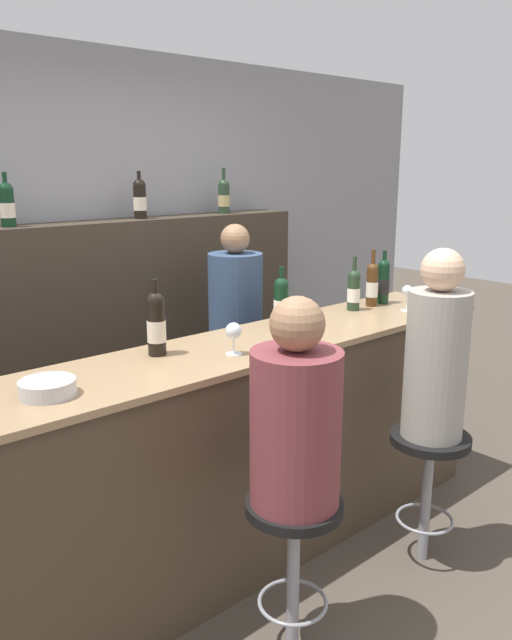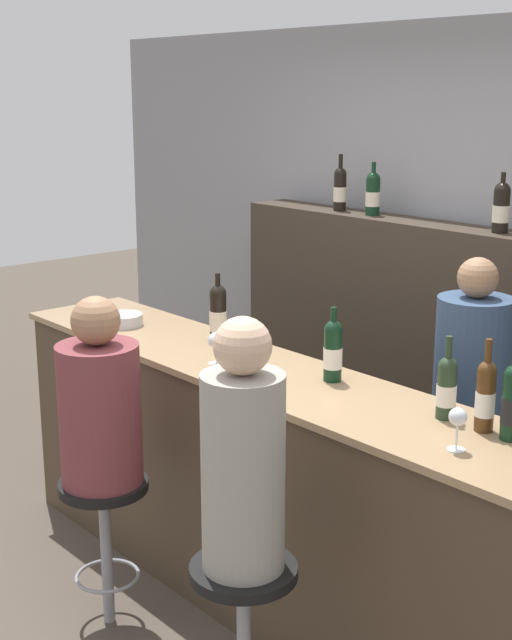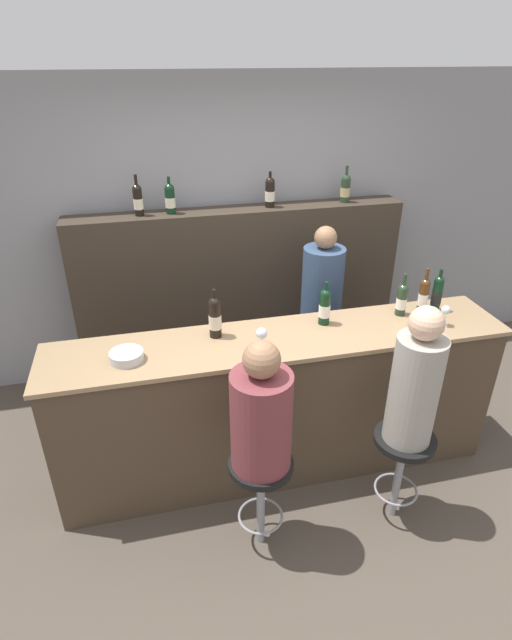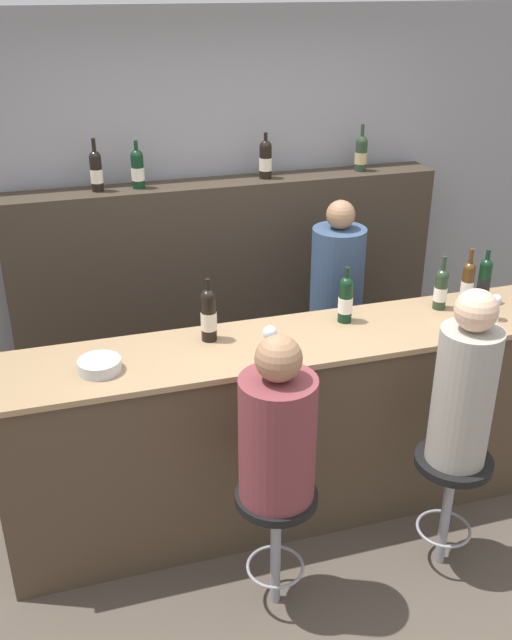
{
  "view_description": "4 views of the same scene",
  "coord_description": "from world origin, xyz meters",
  "px_view_note": "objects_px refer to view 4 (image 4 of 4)",
  "views": [
    {
      "loc": [
        -1.79,
        -1.84,
        1.89
      ],
      "look_at": [
        0.05,
        0.26,
        1.2
      ],
      "focal_mm": 35.0,
      "sensor_mm": 36.0,
      "label": 1
    },
    {
      "loc": [
        2.71,
        -2.12,
        2.24
      ],
      "look_at": [
        0.01,
        0.24,
        1.31
      ],
      "focal_mm": 50.0,
      "sensor_mm": 36.0,
      "label": 2
    },
    {
      "loc": [
        -0.8,
        -2.39,
        2.72
      ],
      "look_at": [
        -0.17,
        0.27,
        1.24
      ],
      "focal_mm": 28.0,
      "sensor_mm": 36.0,
      "label": 3
    },
    {
      "loc": [
        -1.1,
        -2.75,
        2.76
      ],
      "look_at": [
        -0.2,
        0.27,
        1.23
      ],
      "focal_mm": 40.0,
      "sensor_mm": 36.0,
      "label": 4
    }
  ],
  "objects_px": {
    "wine_bottle_backbar_2": "(266,159)",
    "bar_stool_left": "(276,518)",
    "wine_bottle_counter_2": "(441,288)",
    "guest_seated_right": "(465,387)",
    "wine_bottle_counter_4": "(484,280)",
    "wine_bottle_backbar_3": "(361,153)",
    "wine_glass_0": "(270,334)",
    "metal_bowl": "(100,365)",
    "wine_bottle_counter_0": "(209,314)",
    "wine_glass_1": "(496,301)",
    "guest_seated_left": "(277,431)",
    "wine_bottle_counter_1": "(346,299)",
    "wine_bottle_counter_3": "(467,283)",
    "wine_bottle_backbar_0": "(96,171)",
    "wine_bottle_backbar_1": "(138,169)",
    "bar_stool_right": "(451,481)",
    "bartender": "(335,327)"
  },
  "relations": [
    {
      "from": "wine_bottle_backbar_2",
      "to": "metal_bowl",
      "type": "relative_size",
      "value": 1.44
    },
    {
      "from": "wine_bottle_counter_3",
      "to": "wine_bottle_backbar_3",
      "type": "distance_m",
      "value": 1.31
    },
    {
      "from": "wine_bottle_backbar_1",
      "to": "metal_bowl",
      "type": "xyz_separation_m",
      "value": [
        -0.42,
        -1.38,
        -0.56
      ]
    },
    {
      "from": "wine_bottle_counter_4",
      "to": "wine_bottle_backbar_2",
      "type": "xyz_separation_m",
      "value": [
        -0.89,
        1.22,
        0.46
      ]
    },
    {
      "from": "wine_bottle_backbar_0",
      "to": "wine_glass_1",
      "type": "relative_size",
      "value": 2.17
    },
    {
      "from": "wine_bottle_backbar_1",
      "to": "bar_stool_left",
      "type": "relative_size",
      "value": 0.44
    },
    {
      "from": "wine_bottle_counter_1",
      "to": "wine_bottle_counter_2",
      "type": "xyz_separation_m",
      "value": [
        0.56,
        -0.0,
        -0.01
      ]
    },
    {
      "from": "wine_bottle_backbar_1",
      "to": "wine_glass_0",
      "type": "relative_size",
      "value": 2.05
    },
    {
      "from": "wine_bottle_counter_2",
      "to": "guest_seated_right",
      "type": "bearing_deg",
      "value": -110.66
    },
    {
      "from": "wine_bottle_counter_1",
      "to": "wine_bottle_backbar_0",
      "type": "bearing_deg",
      "value": 132.94
    },
    {
      "from": "wine_glass_1",
      "to": "guest_seated_left",
      "type": "height_order",
      "value": "guest_seated_left"
    },
    {
      "from": "wine_bottle_backbar_1",
      "to": "bartender",
      "type": "distance_m",
      "value": 1.58
    },
    {
      "from": "wine_bottle_counter_0",
      "to": "guest_seated_right",
      "type": "xyz_separation_m",
      "value": [
        1.03,
        -0.72,
        -0.18
      ]
    },
    {
      "from": "wine_bottle_backbar_2",
      "to": "wine_glass_1",
      "type": "height_order",
      "value": "wine_bottle_backbar_2"
    },
    {
      "from": "bar_stool_left",
      "to": "bartender",
      "type": "distance_m",
      "value": 1.61
    },
    {
      "from": "wine_bottle_counter_0",
      "to": "wine_bottle_backbar_3",
      "type": "xyz_separation_m",
      "value": [
        1.34,
        1.22,
        0.45
      ]
    },
    {
      "from": "wine_glass_0",
      "to": "metal_bowl",
      "type": "relative_size",
      "value": 0.7
    },
    {
      "from": "wine_bottle_counter_1",
      "to": "wine_bottle_backbar_2",
      "type": "height_order",
      "value": "wine_bottle_backbar_2"
    },
    {
      "from": "wine_bottle_counter_4",
      "to": "wine_bottle_backbar_3",
      "type": "bearing_deg",
      "value": 100.57
    },
    {
      "from": "wine_bottle_counter_0",
      "to": "wine_bottle_backbar_3",
      "type": "bearing_deg",
      "value": 42.19
    },
    {
      "from": "bar_stool_left",
      "to": "wine_bottle_backbar_1",
      "type": "bearing_deg",
      "value": 97.93
    },
    {
      "from": "wine_bottle_backbar_0",
      "to": "wine_bottle_counter_4",
      "type": "bearing_deg",
      "value": -31.78
    },
    {
      "from": "wine_bottle_counter_4",
      "to": "wine_bottle_backbar_1",
      "type": "height_order",
      "value": "wine_bottle_backbar_1"
    },
    {
      "from": "wine_bottle_backbar_0",
      "to": "wine_bottle_counter_3",
      "type": "bearing_deg",
      "value": -33.21
    },
    {
      "from": "wine_bottle_counter_1",
      "to": "wine_bottle_counter_4",
      "type": "distance_m",
      "value": 0.83
    },
    {
      "from": "wine_bottle_counter_1",
      "to": "guest_seated_right",
      "type": "distance_m",
      "value": 0.8
    },
    {
      "from": "wine_bottle_backbar_2",
      "to": "bar_stool_left",
      "type": "xyz_separation_m",
      "value": [
        -0.55,
        -1.94,
        -1.17
      ]
    },
    {
      "from": "wine_bottle_counter_1",
      "to": "bar_stool_left",
      "type": "xyz_separation_m",
      "value": [
        -0.61,
        -0.72,
        -0.71
      ]
    },
    {
      "from": "wine_glass_0",
      "to": "bar_stool_left",
      "type": "relative_size",
      "value": 0.22
    },
    {
      "from": "wine_bottle_backbar_2",
      "to": "wine_bottle_backbar_3",
      "type": "bearing_deg",
      "value": -0.0
    },
    {
      "from": "guest_seated_right",
      "to": "wine_bottle_counter_3",
      "type": "bearing_deg",
      "value": 58.94
    },
    {
      "from": "wine_bottle_counter_1",
      "to": "wine_bottle_counter_3",
      "type": "bearing_deg",
      "value": 0.0
    },
    {
      "from": "wine_bottle_backbar_1",
      "to": "bartender",
      "type": "height_order",
      "value": "wine_bottle_backbar_1"
    },
    {
      "from": "wine_bottle_counter_1",
      "to": "bar_stool_right",
      "type": "bearing_deg",
      "value": -68.17
    },
    {
      "from": "wine_bottle_counter_3",
      "to": "guest_seated_right",
      "type": "relative_size",
      "value": 0.37
    },
    {
      "from": "bar_stool_left",
      "to": "guest_seated_left",
      "type": "height_order",
      "value": "guest_seated_left"
    },
    {
      "from": "wine_bottle_backbar_3",
      "to": "wine_glass_0",
      "type": "bearing_deg",
      "value": -127.32
    },
    {
      "from": "wine_bottle_backbar_0",
      "to": "bar_stool_left",
      "type": "height_order",
      "value": "wine_bottle_backbar_0"
    },
    {
      "from": "wine_bottle_backbar_3",
      "to": "wine_glass_0",
      "type": "xyz_separation_m",
      "value": [
        -1.09,
        -1.43,
        -0.49
      ]
    },
    {
      "from": "wine_bottle_counter_0",
      "to": "wine_bottle_counter_2",
      "type": "distance_m",
      "value": 1.3
    },
    {
      "from": "wine_bottle_counter_3",
      "to": "wine_bottle_backbar_0",
      "type": "bearing_deg",
      "value": 146.79
    },
    {
      "from": "wine_bottle_counter_0",
      "to": "wine_bottle_backbar_2",
      "type": "bearing_deg",
      "value": 60.98
    },
    {
      "from": "wine_bottle_counter_0",
      "to": "wine_bottle_backbar_3",
      "type": "relative_size",
      "value": 1.08
    },
    {
      "from": "metal_bowl",
      "to": "wine_bottle_counter_3",
      "type": "bearing_deg",
      "value": 4.57
    },
    {
      "from": "guest_seated_right",
      "to": "wine_bottle_counter_1",
      "type": "bearing_deg",
      "value": 111.83
    },
    {
      "from": "wine_bottle_counter_4",
      "to": "bar_stool_left",
      "type": "height_order",
      "value": "wine_bottle_counter_4"
    },
    {
      "from": "wine_glass_1",
      "to": "bartender",
      "type": "xyz_separation_m",
      "value": [
        -0.54,
        0.85,
        -0.49
      ]
    },
    {
      "from": "wine_glass_0",
      "to": "bar_stool_left",
      "type": "height_order",
      "value": "wine_glass_0"
    },
    {
      "from": "wine_bottle_counter_0",
      "to": "wine_bottle_counter_3",
      "type": "height_order",
      "value": "wine_bottle_counter_0"
    },
    {
      "from": "wine_glass_1",
      "to": "metal_bowl",
      "type": "relative_size",
      "value": 0.73
    }
  ]
}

